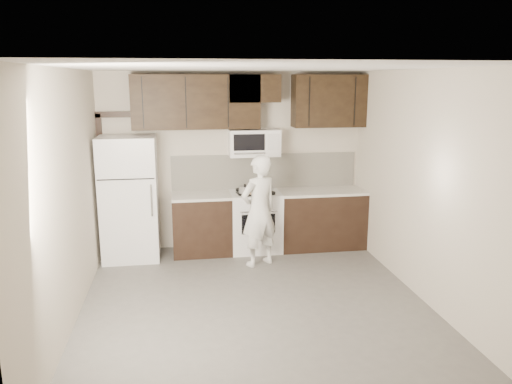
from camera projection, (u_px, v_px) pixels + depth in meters
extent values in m
plane|color=#575552|center=(256.00, 305.00, 5.83)|extent=(4.50, 4.50, 0.00)
plane|color=beige|center=(233.00, 161.00, 7.70)|extent=(4.00, 0.00, 4.00)
plane|color=white|center=(255.00, 68.00, 5.23)|extent=(4.50, 4.50, 0.00)
cube|color=black|center=(202.00, 225.00, 7.52)|extent=(0.87, 0.62, 0.87)
cube|color=black|center=(321.00, 220.00, 7.80)|extent=(1.32, 0.62, 0.87)
cube|color=beige|center=(201.00, 196.00, 7.42)|extent=(0.87, 0.64, 0.04)
cube|color=beige|center=(322.00, 191.00, 7.70)|extent=(1.32, 0.64, 0.04)
cube|color=white|center=(255.00, 222.00, 7.64)|extent=(0.76, 0.62, 0.89)
cube|color=white|center=(255.00, 193.00, 7.54)|extent=(0.76, 0.62, 0.02)
cube|color=black|center=(258.00, 224.00, 7.34)|extent=(0.50, 0.01, 0.30)
cylinder|color=silver|center=(259.00, 211.00, 7.26)|extent=(0.55, 0.02, 0.02)
cylinder|color=black|center=(245.00, 194.00, 7.37)|extent=(0.20, 0.20, 0.03)
cylinder|color=black|center=(269.00, 193.00, 7.42)|extent=(0.20, 0.20, 0.03)
cylinder|color=black|center=(242.00, 190.00, 7.65)|extent=(0.20, 0.20, 0.03)
cylinder|color=black|center=(265.00, 189.00, 7.71)|extent=(0.20, 0.20, 0.03)
cube|color=silver|center=(265.00, 171.00, 7.80)|extent=(2.90, 0.02, 0.54)
cube|color=black|center=(196.00, 102.00, 7.24)|extent=(1.85, 0.35, 0.78)
cube|color=black|center=(329.00, 101.00, 7.55)|extent=(1.10, 0.35, 0.78)
cube|color=black|center=(254.00, 88.00, 7.33)|extent=(0.76, 0.35, 0.40)
cube|color=white|center=(254.00, 143.00, 7.49)|extent=(0.76, 0.38, 0.40)
cube|color=black|center=(249.00, 142.00, 7.28)|extent=(0.46, 0.01, 0.24)
cube|color=silver|center=(273.00, 142.00, 7.34)|extent=(0.18, 0.01, 0.24)
cylinder|color=silver|center=(250.00, 153.00, 7.29)|extent=(0.46, 0.02, 0.02)
cube|color=white|center=(130.00, 198.00, 7.21)|extent=(0.80, 0.72, 1.80)
cube|color=black|center=(126.00, 179.00, 6.79)|extent=(0.77, 0.01, 0.02)
cylinder|color=silver|center=(151.00, 200.00, 6.88)|extent=(0.03, 0.03, 0.45)
cube|color=black|center=(103.00, 184.00, 7.43)|extent=(0.08, 0.08, 2.10)
cube|color=black|center=(113.00, 115.00, 7.23)|extent=(0.50, 0.08, 0.08)
cylinder|color=silver|center=(245.00, 191.00, 7.35)|extent=(0.18, 0.18, 0.13)
sphere|color=black|center=(245.00, 185.00, 7.34)|extent=(0.04, 0.04, 0.04)
cylinder|color=black|center=(252.00, 188.00, 7.42)|extent=(0.16, 0.09, 0.02)
cube|color=black|center=(251.00, 193.00, 7.43)|extent=(0.43, 0.36, 0.02)
cylinder|color=beige|center=(251.00, 192.00, 7.42)|extent=(0.30, 0.30, 0.02)
imported|color=silver|center=(259.00, 211.00, 6.95)|extent=(0.69, 0.60, 1.58)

